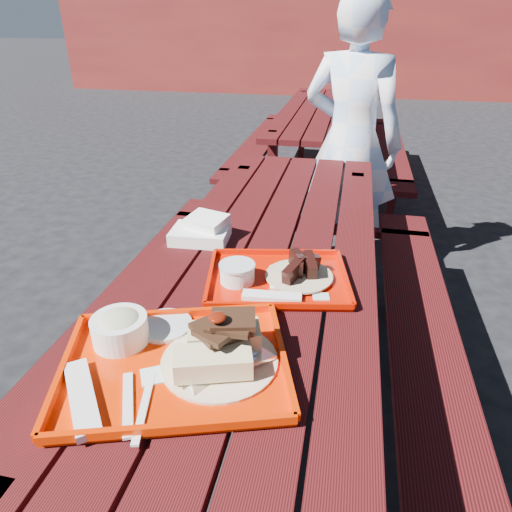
% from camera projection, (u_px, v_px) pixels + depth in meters
% --- Properties ---
extents(ground, '(60.00, 60.00, 0.00)m').
position_uv_depth(ground, '(263.00, 412.00, 1.91)').
color(ground, black).
rests_on(ground, ground).
extents(building_wall, '(12.00, 1.20, 3.00)m').
position_uv_depth(building_wall, '(352.00, 13.00, 8.99)').
color(building_wall, maroon).
rests_on(building_wall, ground).
extents(picnic_table_near, '(1.41, 2.40, 0.75)m').
position_uv_depth(picnic_table_near, '(265.00, 300.00, 1.65)').
color(picnic_table_near, '#450D0E').
rests_on(picnic_table_near, ground).
extents(picnic_table_far, '(1.41, 2.40, 0.75)m').
position_uv_depth(picnic_table_far, '(324.00, 130.00, 4.07)').
color(picnic_table_far, '#450D0E').
rests_on(picnic_table_far, ground).
extents(near_tray, '(0.60, 0.53, 0.16)m').
position_uv_depth(near_tray, '(175.00, 349.00, 1.06)').
color(near_tray, red).
rests_on(near_tray, picnic_table_near).
extents(far_tray, '(0.48, 0.40, 0.07)m').
position_uv_depth(far_tray, '(275.00, 277.00, 1.38)').
color(far_tray, '#BC1100').
rests_on(far_tray, picnic_table_near).
extents(white_cloth, '(0.21, 0.18, 0.08)m').
position_uv_depth(white_cloth, '(202.00, 231.00, 1.64)').
color(white_cloth, white).
rests_on(white_cloth, picnic_table_near).
extents(person, '(0.69, 0.56, 1.63)m').
position_uv_depth(person, '(351.00, 143.00, 2.65)').
color(person, '#B8D5F9').
rests_on(person, ground).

